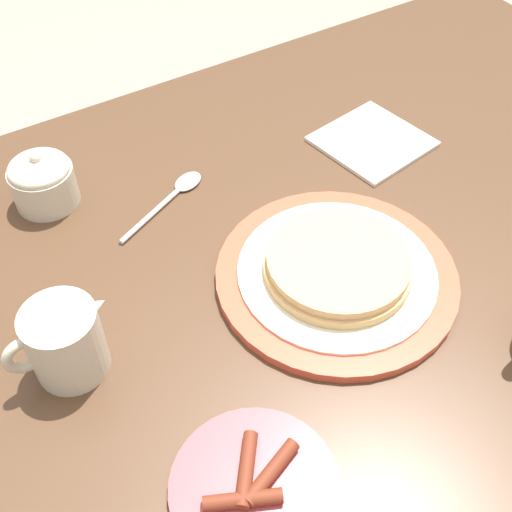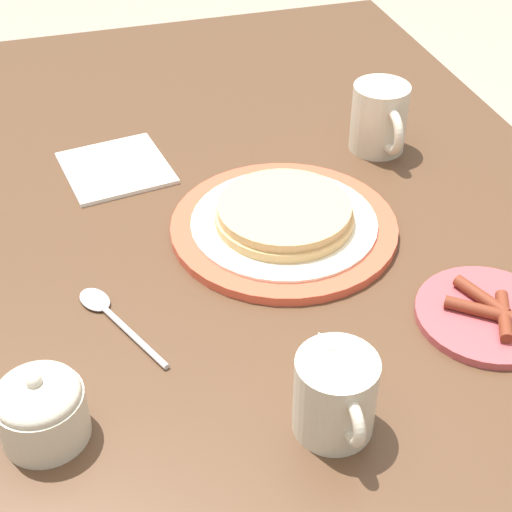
# 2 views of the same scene
# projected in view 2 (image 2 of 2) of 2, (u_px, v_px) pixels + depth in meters

# --- Properties ---
(dining_table) EXTENTS (1.52, 0.91, 0.75)m
(dining_table) POSITION_uv_depth(u_px,v_px,m) (269.00, 329.00, 1.01)
(dining_table) COLOR #4C3321
(dining_table) RESTS_ON ground_plane
(pancake_plate) EXTENTS (0.29, 0.29, 0.04)m
(pancake_plate) POSITION_uv_depth(u_px,v_px,m) (284.00, 221.00, 0.98)
(pancake_plate) COLOR #DB5138
(pancake_plate) RESTS_ON dining_table
(side_plate_bacon) EXTENTS (0.16, 0.16, 0.02)m
(side_plate_bacon) POSITION_uv_depth(u_px,v_px,m) (487.00, 314.00, 0.86)
(side_plate_bacon) COLOR #B2474C
(side_plate_bacon) RESTS_ON dining_table
(coffee_mug) EXTENTS (0.11, 0.08, 0.10)m
(coffee_mug) POSITION_uv_depth(u_px,v_px,m) (380.00, 118.00, 1.12)
(coffee_mug) COLOR beige
(coffee_mug) RESTS_ON dining_table
(creamer_pitcher) EXTENTS (0.12, 0.08, 0.09)m
(creamer_pitcher) POSITION_uv_depth(u_px,v_px,m) (335.00, 393.00, 0.72)
(creamer_pitcher) COLOR beige
(creamer_pitcher) RESTS_ON dining_table
(sugar_bowl) EXTENTS (0.08, 0.08, 0.08)m
(sugar_bowl) POSITION_uv_depth(u_px,v_px,m) (41.00, 408.00, 0.72)
(sugar_bowl) COLOR beige
(sugar_bowl) RESTS_ON dining_table
(napkin) EXTENTS (0.16, 0.16, 0.01)m
(napkin) POSITION_uv_depth(u_px,v_px,m) (116.00, 168.00, 1.10)
(napkin) COLOR silver
(napkin) RESTS_ON dining_table
(spoon) EXTENTS (0.15, 0.08, 0.01)m
(spoon) POSITION_uv_depth(u_px,v_px,m) (108.00, 312.00, 0.87)
(spoon) COLOR silver
(spoon) RESTS_ON dining_table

